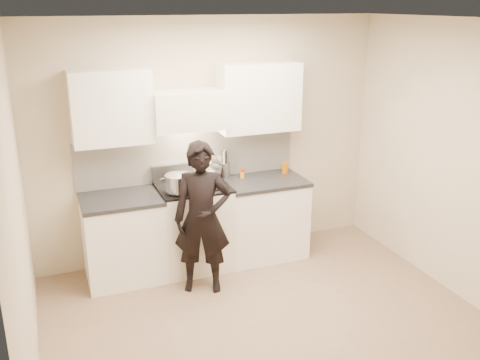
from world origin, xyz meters
The scene contains 11 objects.
ground_plane centered at (0.00, 0.00, 0.00)m, with size 4.00×4.00×0.00m, color #876B52.
room_shell centered at (-0.06, 0.37, 1.60)m, with size 4.04×3.54×2.70m.
stove centered at (-0.30, 1.42, 0.47)m, with size 0.76×0.65×0.96m.
counter_right centered at (0.53, 1.43, 0.46)m, with size 0.92×0.67×0.92m.
counter_left centered at (-1.08, 1.43, 0.46)m, with size 0.82×0.67×0.92m.
wok centered at (-0.10, 1.54, 1.05)m, with size 0.33×0.41×0.27m.
stock_pot centered at (-0.50, 1.28, 1.05)m, with size 0.38×0.31×0.18m.
utensil_crock centered at (0.15, 1.67, 1.02)m, with size 0.12×0.12×0.32m.
spice_jar centered at (0.32, 1.56, 0.97)m, with size 0.05×0.05×0.10m.
oil_glass centered at (0.86, 1.55, 0.98)m, with size 0.07×0.07×0.13m.
person centered at (-0.36, 0.90, 0.78)m, with size 0.57×0.38×1.56m, color black.
Camera 1 is at (-1.78, -3.83, 2.83)m, focal length 40.00 mm.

